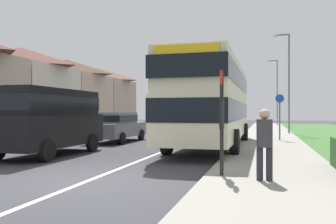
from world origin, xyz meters
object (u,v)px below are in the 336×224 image
Objects in this scene: parked_van_black at (49,117)px; pedestrian_at_stop at (265,141)px; bus_stop_sign at (222,115)px; street_lamp_mid at (287,77)px; cycle_route_sign at (280,115)px; parked_car_grey at (117,125)px; double_decker_bus at (212,100)px; street_lamp_far at (276,88)px.

parked_van_black reaches higher than pedestrian_at_stop.
pedestrian_at_stop is at bearing -24.64° from parked_van_black.
pedestrian_at_stop is 0.64× the size of bus_stop_sign.
cycle_route_sign is at bearing -96.69° from street_lamp_mid.
double_decker_bus is at bearing -18.76° from parked_car_grey.
cycle_route_sign is at bearing 51.98° from double_decker_bus.
pedestrian_at_stop is 11.68m from cycle_route_sign.
double_decker_bus is at bearing 106.36° from pedestrian_at_stop.
parked_car_grey is at bearing 89.44° from parked_van_black.
pedestrian_at_stop is 1.19m from bus_stop_sign.
double_decker_bus is 4.96m from cycle_route_sign.
bus_stop_sign is (-0.97, 0.39, 0.56)m from pedestrian_at_stop.
cycle_route_sign reaches higher than parked_van_black.
double_decker_bus is 4.26× the size of cycle_route_sign.
street_lamp_mid is (3.75, 10.07, 1.88)m from double_decker_bus.
pedestrian_at_stop is (7.67, -3.52, -0.45)m from parked_van_black.
street_lamp_far is at bearing 86.26° from bus_stop_sign.
parked_car_grey is at bearing -166.14° from cycle_route_sign.
parked_van_black is 7.39m from bus_stop_sign.
parked_van_black is at bearing -122.52° from street_lamp_mid.
street_lamp_far is at bearing 87.99° from pedestrian_at_stop.
street_lamp_mid reaches higher than bus_stop_sign.
pedestrian_at_stop is 0.24× the size of street_lamp_mid.
parked_car_grey is 0.63× the size of street_lamp_far.
street_lamp_far is (8.77, 23.37, 3.31)m from parked_car_grey.
parked_car_grey is 11.36m from bus_stop_sign.
pedestrian_at_stop is 18.16m from street_lamp_mid.
cycle_route_sign is at bearing 86.36° from pedestrian_at_stop.
street_lamp_far is (0.42, 21.31, 2.75)m from cycle_route_sign.
parked_van_black is 0.68× the size of street_lamp_far.
cycle_route_sign is at bearing -91.12° from street_lamp_far.
parked_car_grey is at bearing -110.57° from street_lamp_far.
street_lamp_mid reaches higher than pedestrian_at_stop.
bus_stop_sign reaches higher than cycle_route_sign.
parked_van_black is at bearing 155.00° from bus_stop_sign.
bus_stop_sign is at bearing -25.00° from parked_van_black.
pedestrian_at_stop is at bearing -94.70° from street_lamp_mid.
bus_stop_sign is at bearing -54.16° from parked_car_grey.
double_decker_bus is 10.91m from street_lamp_mid.
parked_car_grey is 2.74× the size of pedestrian_at_stop.
pedestrian_at_stop is at bearing -93.64° from cycle_route_sign.
street_lamp_far is (-0.31, 15.10, 0.16)m from street_lamp_mid.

